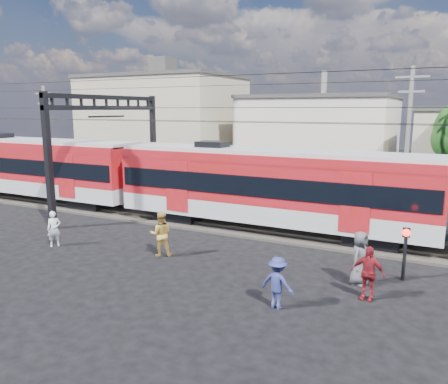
{
  "coord_description": "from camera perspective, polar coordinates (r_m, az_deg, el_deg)",
  "views": [
    {
      "loc": [
        7.93,
        -12.17,
        6.14
      ],
      "look_at": [
        -0.75,
        5.0,
        2.47
      ],
      "focal_mm": 35.0,
      "sensor_mm": 36.0,
      "label": 1
    }
  ],
  "objects": [
    {
      "name": "ground",
      "position": [
        15.77,
        -5.92,
        -12.17
      ],
      "size": [
        120.0,
        120.0,
        0.0
      ],
      "primitive_type": "plane",
      "color": "black",
      "rests_on": "ground"
    },
    {
      "name": "catenary",
      "position": [
        26.13,
        -12.74,
        8.34
      ],
      "size": [
        70.0,
        9.3,
        7.52
      ],
      "color": "black",
      "rests_on": "ground"
    },
    {
      "name": "pedestrian_d",
      "position": [
        15.12,
        18.27,
        -10.02
      ],
      "size": [
        1.11,
        0.57,
        1.82
      ],
      "primitive_type": "imported",
      "rotation": [
        0.0,
        0.0,
        -0.12
      ],
      "color": "maroon",
      "rests_on": "ground"
    },
    {
      "name": "pedestrian_a",
      "position": [
        21.24,
        -21.32,
        -4.5
      ],
      "size": [
        0.67,
        0.7,
        1.61
      ],
      "primitive_type": "imported",
      "rotation": [
        0.0,
        0.0,
        0.89
      ],
      "color": "silver",
      "rests_on": "ground"
    },
    {
      "name": "crossing_signal",
      "position": [
        17.06,
        22.62,
        -6.29
      ],
      "size": [
        0.29,
        0.29,
        1.97
      ],
      "color": "black",
      "rests_on": "ground"
    },
    {
      "name": "building_midwest",
      "position": [
        40.48,
        12.66,
        7.03
      ],
      "size": [
        12.24,
        12.24,
        7.3
      ],
      "color": "beige",
      "rests_on": "ground"
    },
    {
      "name": "pedestrian_c",
      "position": [
        13.93,
        7.0,
        -11.69
      ],
      "size": [
        1.16,
        0.77,
        1.66
      ],
      "primitive_type": "imported",
      "rotation": [
        0.0,
        0.0,
        2.99
      ],
      "color": "navy",
      "rests_on": "ground"
    },
    {
      "name": "building_west",
      "position": [
        43.95,
        -7.85,
        8.77
      ],
      "size": [
        14.28,
        10.2,
        9.3
      ],
      "color": "tan",
      "rests_on": "ground"
    },
    {
      "name": "rail_far",
      "position": [
        23.15,
        5.86,
        -4.17
      ],
      "size": [
        70.0,
        0.12,
        0.12
      ],
      "primitive_type": "cube",
      "color": "#59544C",
      "rests_on": "track_bed"
    },
    {
      "name": "pedestrian_e",
      "position": [
        16.26,
        17.32,
        -8.25
      ],
      "size": [
        0.82,
        1.07,
        1.94
      ],
      "primitive_type": "imported",
      "rotation": [
        0.0,
        0.0,
        1.33
      ],
      "color": "#45454A",
      "rests_on": "ground"
    },
    {
      "name": "commuter_train",
      "position": [
        21.83,
        6.39,
        0.88
      ],
      "size": [
        50.3,
        3.08,
        4.17
      ],
      "color": "black",
      "rests_on": "ground"
    },
    {
      "name": "rail_near",
      "position": [
        21.81,
        4.44,
        -5.09
      ],
      "size": [
        70.0,
        0.12,
        0.12
      ],
      "primitive_type": "cube",
      "color": "#59544C",
      "rests_on": "track_bed"
    },
    {
      "name": "utility_pole_mid",
      "position": [
        27.28,
        22.87,
        6.59
      ],
      "size": [
        1.8,
        0.24,
        8.5
      ],
      "color": "slate",
      "rests_on": "ground"
    },
    {
      "name": "track_bed",
      "position": [
        22.51,
        5.17,
        -4.91
      ],
      "size": [
        70.0,
        3.4,
        0.12
      ],
      "primitive_type": "cube",
      "color": "#2D2823",
      "rests_on": "ground"
    },
    {
      "name": "pedestrian_b",
      "position": [
        18.66,
        -8.24,
        -5.45
      ],
      "size": [
        1.17,
        1.1,
        1.91
      ],
      "primitive_type": "imported",
      "rotation": [
        0.0,
        0.0,
        3.69
      ],
      "color": "#B98F3A",
      "rests_on": "ground"
    },
    {
      "name": "utility_pole_west",
      "position": [
        39.8,
        -22.19,
        7.33
      ],
      "size": [
        1.8,
        0.24,
        8.0
      ],
      "color": "slate",
      "rests_on": "ground"
    }
  ]
}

